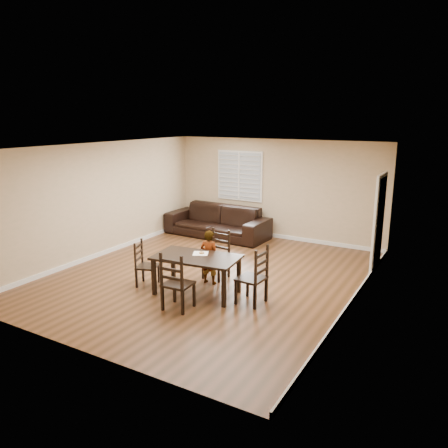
{
  "coord_description": "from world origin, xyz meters",
  "views": [
    {
      "loc": [
        4.62,
        -7.38,
        3.29
      ],
      "look_at": [
        0.02,
        0.61,
        1.0
      ],
      "focal_mm": 35.0,
      "sensor_mm": 36.0,
      "label": 1
    }
  ],
  "objects_px": {
    "chair_far": "(174,285)",
    "sofa": "(217,221)",
    "chair_right": "(258,279)",
    "donut": "(202,252)",
    "chair_near": "(219,255)",
    "dining_table": "(196,261)",
    "child": "(209,257)",
    "chair_left": "(142,265)"
  },
  "relations": [
    {
      "from": "donut",
      "to": "chair_left",
      "type": "bearing_deg",
      "value": -163.65
    },
    {
      "from": "donut",
      "to": "chair_far",
      "type": "bearing_deg",
      "value": -84.58
    },
    {
      "from": "sofa",
      "to": "donut",
      "type": "bearing_deg",
      "value": -61.4
    },
    {
      "from": "chair_far",
      "to": "child",
      "type": "distance_m",
      "value": 1.43
    },
    {
      "from": "dining_table",
      "to": "child",
      "type": "xyz_separation_m",
      "value": [
        -0.07,
        0.57,
        -0.1
      ]
    },
    {
      "from": "chair_far",
      "to": "child",
      "type": "bearing_deg",
      "value": -86.68
    },
    {
      "from": "donut",
      "to": "sofa",
      "type": "height_order",
      "value": "sofa"
    },
    {
      "from": "chair_left",
      "to": "sofa",
      "type": "height_order",
      "value": "chair_left"
    },
    {
      "from": "chair_far",
      "to": "sofa",
      "type": "relative_size",
      "value": 0.36
    },
    {
      "from": "chair_right",
      "to": "chair_near",
      "type": "bearing_deg",
      "value": -120.42
    },
    {
      "from": "chair_far",
      "to": "donut",
      "type": "xyz_separation_m",
      "value": [
        -0.1,
        1.02,
        0.29
      ]
    },
    {
      "from": "chair_far",
      "to": "chair_left",
      "type": "bearing_deg",
      "value": -31.19
    },
    {
      "from": "dining_table",
      "to": "chair_right",
      "type": "bearing_deg",
      "value": -1.12
    },
    {
      "from": "dining_table",
      "to": "chair_left",
      "type": "relative_size",
      "value": 1.85
    },
    {
      "from": "dining_table",
      "to": "chair_left",
      "type": "bearing_deg",
      "value": -178.92
    },
    {
      "from": "chair_right",
      "to": "child",
      "type": "distance_m",
      "value": 1.36
    },
    {
      "from": "chair_right",
      "to": "sofa",
      "type": "bearing_deg",
      "value": -136.81
    },
    {
      "from": "chair_right",
      "to": "child",
      "type": "height_order",
      "value": "child"
    },
    {
      "from": "chair_left",
      "to": "chair_right",
      "type": "xyz_separation_m",
      "value": [
        2.4,
        0.29,
        0.08
      ]
    },
    {
      "from": "chair_far",
      "to": "chair_right",
      "type": "xyz_separation_m",
      "value": [
        1.12,
        0.97,
        0.01
      ]
    },
    {
      "from": "chair_near",
      "to": "donut",
      "type": "distance_m",
      "value": 0.89
    },
    {
      "from": "chair_far",
      "to": "child",
      "type": "relative_size",
      "value": 0.95
    },
    {
      "from": "chair_far",
      "to": "sofa",
      "type": "bearing_deg",
      "value": -71.16
    },
    {
      "from": "chair_far",
      "to": "chair_left",
      "type": "xyz_separation_m",
      "value": [
        -1.28,
        0.68,
        -0.06
      ]
    },
    {
      "from": "chair_left",
      "to": "child",
      "type": "relative_size",
      "value": 0.82
    },
    {
      "from": "dining_table",
      "to": "sofa",
      "type": "xyz_separation_m",
      "value": [
        -1.76,
        3.71,
        -0.23
      ]
    },
    {
      "from": "dining_table",
      "to": "chair_left",
      "type": "xyz_separation_m",
      "value": [
        -1.19,
        -0.17,
        -0.24
      ]
    },
    {
      "from": "chair_near",
      "to": "donut",
      "type": "relative_size",
      "value": 10.03
    },
    {
      "from": "dining_table",
      "to": "donut",
      "type": "relative_size",
      "value": 16.64
    },
    {
      "from": "chair_right",
      "to": "chair_far",
      "type": "bearing_deg",
      "value": -45.51
    },
    {
      "from": "dining_table",
      "to": "child",
      "type": "height_order",
      "value": "child"
    },
    {
      "from": "sofa",
      "to": "chair_left",
      "type": "bearing_deg",
      "value": -79.46
    },
    {
      "from": "dining_table",
      "to": "chair_far",
      "type": "xyz_separation_m",
      "value": [
        0.1,
        -0.84,
        -0.18
      ]
    },
    {
      "from": "child",
      "to": "sofa",
      "type": "xyz_separation_m",
      "value": [
        -1.69,
        3.14,
        -0.13
      ]
    },
    {
      "from": "chair_near",
      "to": "chair_far",
      "type": "height_order",
      "value": "chair_far"
    },
    {
      "from": "sofa",
      "to": "chair_far",
      "type": "bearing_deg",
      "value": -65.71
    },
    {
      "from": "chair_right",
      "to": "donut",
      "type": "relative_size",
      "value": 10.65
    },
    {
      "from": "chair_far",
      "to": "chair_near",
      "type": "bearing_deg",
      "value": -87.3
    },
    {
      "from": "chair_far",
      "to": "dining_table",
      "type": "bearing_deg",
      "value": -86.9
    },
    {
      "from": "chair_left",
      "to": "sofa",
      "type": "xyz_separation_m",
      "value": [
        -0.57,
        3.87,
        0.01
      ]
    },
    {
      "from": "chair_near",
      "to": "sofa",
      "type": "distance_m",
      "value": 3.17
    },
    {
      "from": "chair_near",
      "to": "chair_far",
      "type": "relative_size",
      "value": 0.96
    }
  ]
}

